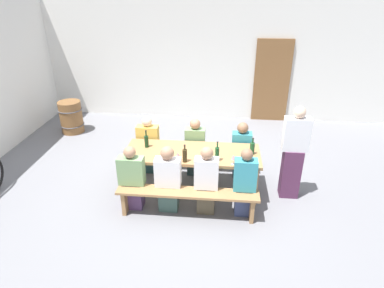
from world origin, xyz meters
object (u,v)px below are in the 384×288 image
at_px(seated_guest_near_0, 132,180).
at_px(seated_guest_near_2, 206,182).
at_px(wine_bottle_1, 217,154).
at_px(seated_guest_far_0, 148,146).
at_px(wine_glass_0, 178,155).
at_px(seated_guest_far_1, 195,148).
at_px(wine_bottle_0, 252,148).
at_px(wine_bottle_3, 185,155).
at_px(seated_guest_near_1, 168,180).
at_px(bench_near, 187,196).
at_px(tasting_table, 192,156).
at_px(wine_glass_1, 233,158).
at_px(seated_guest_far_2, 241,151).
at_px(wooden_door, 272,81).
at_px(wine_barrel, 71,117).
at_px(standing_host, 293,155).
at_px(bench_far, 196,153).
at_px(seated_guest_near_3, 245,184).
at_px(wine_bottle_2, 147,141).

relative_size(seated_guest_near_0, seated_guest_near_2, 0.96).
xyz_separation_m(wine_bottle_1, seated_guest_far_0, (-1.31, 0.84, -0.35)).
bearing_deg(wine_glass_0, seated_guest_far_1, 78.10).
bearing_deg(wine_bottle_1, wine_bottle_0, 26.12).
bearing_deg(wine_bottle_3, seated_guest_near_1, -135.43).
bearing_deg(bench_near, wine_bottle_1, 47.87).
relative_size(tasting_table, wine_bottle_3, 7.64).
bearing_deg(wine_bottle_3, tasting_table, 76.71).
relative_size(wine_bottle_0, wine_bottle_3, 0.98).
bearing_deg(seated_guest_near_0, wine_bottle_3, -73.97).
distance_m(wine_glass_1, seated_guest_far_1, 1.20).
bearing_deg(wine_glass_0, wine_bottle_0, 16.85).
relative_size(tasting_table, seated_guest_near_1, 2.04).
bearing_deg(seated_guest_far_2, wine_glass_1, -10.78).
relative_size(wooden_door, wine_barrel, 2.71).
bearing_deg(seated_guest_far_2, standing_host, 54.37).
bearing_deg(seated_guest_far_1, seated_guest_near_2, 13.51).
height_order(wine_bottle_0, seated_guest_far_2, seated_guest_far_2).
bearing_deg(tasting_table, seated_guest_near_2, -64.31).
xyz_separation_m(seated_guest_far_2, standing_host, (0.81, -0.58, 0.26)).
height_order(bench_far, seated_guest_near_3, seated_guest_near_3).
height_order(bench_far, wine_bottle_2, wine_bottle_2).
relative_size(wine_glass_0, seated_guest_near_1, 0.14).
distance_m(wine_glass_0, seated_guest_near_0, 0.82).
height_order(wooden_door, bench_near, wooden_door).
relative_size(wine_glass_1, wine_barrel, 0.21).
xyz_separation_m(wine_bottle_0, wine_bottle_1, (-0.57, -0.28, 0.01)).
relative_size(wine_bottle_0, seated_guest_far_0, 0.26).
height_order(wine_glass_0, seated_guest_near_2, seated_guest_near_2).
height_order(wine_bottle_2, wine_glass_0, wine_bottle_2).
bearing_deg(tasting_table, wine_bottle_3, -103.29).
height_order(tasting_table, wine_glass_0, wine_glass_0).
height_order(seated_guest_near_2, seated_guest_far_0, seated_guest_near_2).
xyz_separation_m(wine_bottle_0, wine_bottle_3, (-1.08, -0.37, 0.00)).
xyz_separation_m(wine_bottle_1, seated_guest_far_1, (-0.42, 0.84, -0.34)).
distance_m(seated_guest_near_3, seated_guest_far_2, 1.16).
relative_size(wine_bottle_2, seated_guest_near_1, 0.28).
distance_m(bench_near, wine_bottle_1, 0.82).
height_order(wine_bottle_0, seated_guest_near_1, seated_guest_near_1).
distance_m(seated_guest_near_1, seated_guest_near_2, 0.60).
xyz_separation_m(wine_bottle_0, seated_guest_far_1, (-1.00, 0.56, -0.33)).
distance_m(wooden_door, tasting_table, 3.92).
height_order(wine_bottle_3, standing_host, standing_host).
bearing_deg(bench_far, wine_glass_0, -100.24).
distance_m(tasting_table, seated_guest_near_0, 1.08).
bearing_deg(bench_near, seated_guest_far_1, 89.98).
xyz_separation_m(seated_guest_near_1, seated_guest_far_2, (1.18, 1.16, -0.02)).
bearing_deg(wine_glass_0, seated_guest_far_2, 41.09).
distance_m(seated_guest_far_1, seated_guest_far_2, 0.86).
bearing_deg(seated_guest_near_1, wooden_door, -26.31).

